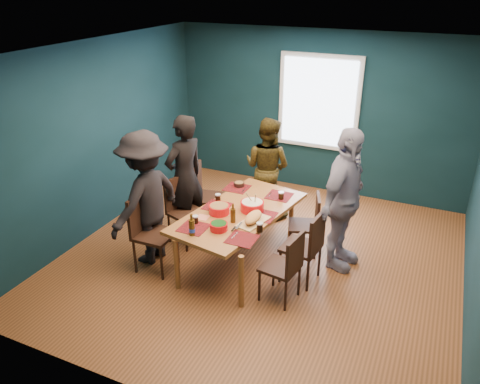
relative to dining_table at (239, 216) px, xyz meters
The scene contains 26 objects.
room 0.86m from the dining_table, 57.79° to the left, with size 5.01×5.01×2.71m.
dining_table is the anchor object (origin of this frame).
chair_left_far 1.08m from the dining_table, 144.09° to the left, with size 0.50×0.50×0.97m.
chair_left_mid 0.95m from the dining_table, behind, with size 0.54×0.54×0.94m.
chair_left_near 1.16m from the dining_table, 147.65° to the right, with size 0.46×0.46×1.01m.
chair_right_far 0.97m from the dining_table, 34.73° to the left, with size 0.49×0.49×0.85m.
chair_right_mid 0.97m from the dining_table, ahead, with size 0.47×0.47×0.95m.
chair_right_near 1.03m from the dining_table, 33.86° to the right, with size 0.45×0.45×0.88m.
person_far_left 1.07m from the dining_table, 161.20° to the left, with size 0.65×0.43×1.78m, color black.
person_back 1.41m from the dining_table, 96.53° to the left, with size 0.76×0.59×1.56m, color black.
person_right 1.32m from the dining_table, 19.30° to the left, with size 1.09×0.45×1.86m, color white.
person_near_left 1.21m from the dining_table, 157.58° to the right, with size 1.14×0.66×1.77m, color black.
bowl_salad 0.29m from the dining_table, 142.91° to the right, with size 0.27×0.27×0.11m.
bowl_dumpling 0.21m from the dining_table, 29.07° to the left, with size 0.30×0.30×0.28m.
bowl_herbs 0.55m from the dining_table, 92.28° to the right, with size 0.21×0.21×0.09m.
cutting_board 0.37m from the dining_table, 36.89° to the right, with size 0.33×0.58×0.12m.
small_bowl 0.76m from the dining_table, 114.44° to the left, with size 0.15×0.15×0.06m.
beer_bottle_a 0.83m from the dining_table, 107.91° to the right, with size 0.07×0.07×0.27m.
beer_bottle_b 0.34m from the dining_table, 80.32° to the right, with size 0.06×0.06×0.25m.
cola_glass_a 0.63m from the dining_table, 124.48° to the right, with size 0.07×0.07×0.10m.
cola_glass_b 0.58m from the dining_table, 40.90° to the right, with size 0.08×0.08×0.11m.
cola_glass_c 0.67m from the dining_table, 55.62° to the left, with size 0.08×0.08×0.11m.
cola_glass_d 0.42m from the dining_table, 159.12° to the left, with size 0.07×0.07×0.10m.
napkin_a 0.35m from the dining_table, ahead, with size 0.13×0.13×0.00m, color #DA765B.
napkin_b 0.49m from the dining_table, 134.46° to the right, with size 0.14×0.14×0.00m, color #DA765B.
napkin_c 0.75m from the dining_table, 63.24° to the right, with size 0.12×0.12×0.00m, color #DA765B.
Camera 1 is at (1.92, -4.96, 3.48)m, focal length 35.00 mm.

